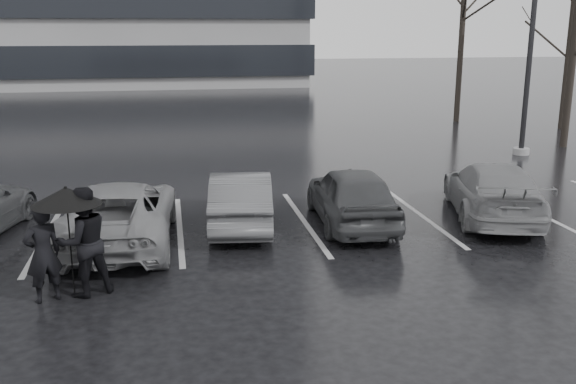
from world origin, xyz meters
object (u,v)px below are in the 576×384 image
(lamp_post, at_px, (533,16))
(car_west_a, at_px, (241,199))
(car_west_b, at_px, (119,213))
(pedestrian_left, at_px, (43,254))
(pedestrian_right, at_px, (84,242))
(car_main, at_px, (352,195))
(tree_north, at_px, (462,28))
(car_east, at_px, (493,190))
(tree_ne, at_px, (569,47))
(tree_east, at_px, (575,36))

(lamp_post, bearing_deg, car_west_a, -148.37)
(car_west_b, bearing_deg, pedestrian_left, 73.30)
(pedestrian_left, distance_m, pedestrian_right, 0.64)
(car_main, xyz_separation_m, tree_north, (9.40, 14.87, 3.59))
(car_east, height_order, pedestrian_left, pedestrian_left)
(tree_ne, bearing_deg, lamp_post, -133.61)
(pedestrian_right, distance_m, lamp_post, 17.05)
(car_main, bearing_deg, pedestrian_left, 31.12)
(car_west_a, bearing_deg, lamp_post, -141.63)
(car_main, distance_m, tree_north, 17.95)
(car_main, bearing_deg, lamp_post, -136.51)
(car_main, height_order, lamp_post, lamp_post)
(pedestrian_left, distance_m, lamp_post, 17.64)
(car_west_a, distance_m, car_west_b, 2.66)
(car_main, distance_m, car_west_a, 2.46)
(tree_east, bearing_deg, pedestrian_right, -145.47)
(pedestrian_left, bearing_deg, car_main, 179.65)
(pedestrian_right, bearing_deg, car_main, -176.95)
(car_main, distance_m, car_west_b, 5.02)
(pedestrian_right, xyz_separation_m, lamp_post, (13.45, 9.78, 3.75))
(tree_east, distance_m, tree_ne, 4.74)
(tree_ne, bearing_deg, car_main, -137.39)
(car_west_b, bearing_deg, tree_east, -148.87)
(car_west_b, distance_m, pedestrian_right, 2.62)
(pedestrian_right, relative_size, tree_ne, 0.26)
(car_west_a, xyz_separation_m, tree_ne, (15.34, 11.54, 2.88))
(tree_east, bearing_deg, tree_ne, 57.99)
(car_main, height_order, car_west_b, car_main)
(tree_east, bearing_deg, pedestrian_left, -146.09)
(tree_north, bearing_deg, car_west_a, -129.15)
(car_west_b, xyz_separation_m, pedestrian_left, (-0.98, -2.75, 0.16))
(car_main, relative_size, tree_east, 0.49)
(car_west_b, bearing_deg, car_west_a, -161.31)
(lamp_post, bearing_deg, tree_ne, 46.39)
(lamp_post, bearing_deg, car_main, -139.90)
(car_west_a, height_order, tree_north, tree_north)
(lamp_post, bearing_deg, tree_east, 24.66)
(car_east, bearing_deg, tree_east, -114.87)
(car_east, distance_m, pedestrian_right, 9.20)
(lamp_post, bearing_deg, pedestrian_left, -144.72)
(tree_east, height_order, tree_north, tree_north)
(car_west_b, bearing_deg, car_main, -172.52)
(car_main, relative_size, pedestrian_left, 2.42)
(tree_north, bearing_deg, pedestrian_left, -130.50)
(car_main, bearing_deg, pedestrian_right, 32.43)
(car_west_a, height_order, pedestrian_right, pedestrian_right)
(car_main, bearing_deg, tree_ne, -134.00)
(car_west_a, bearing_deg, tree_ne, -136.29)
(tree_north, bearing_deg, tree_east, -81.87)
(pedestrian_left, xyz_separation_m, tree_east, (16.38, 11.01, 3.20))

